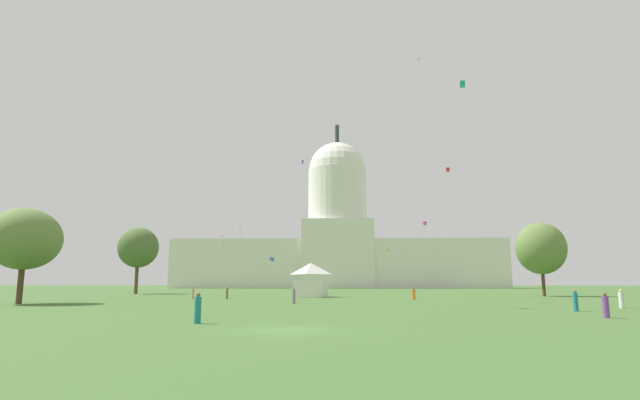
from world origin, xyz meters
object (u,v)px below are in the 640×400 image
(event_tent, at_px, (311,280))
(kite_lime_mid, at_px, (241,228))
(person_teal_near_tent, at_px, (575,301))
(tree_east_mid, at_px, (541,248))
(tree_west_mid, at_px, (138,248))
(person_teal_mid_left, at_px, (198,309))
(tree_west_near, at_px, (25,239))
(person_orange_mid_right, at_px, (414,294))
(capitol_building, at_px, (338,242))
(kite_gold_low, at_px, (387,250))
(person_olive_back_left, at_px, (227,293))
(person_white_near_tree_west, at_px, (621,300))
(kite_magenta_low, at_px, (425,223))
(kite_blue_low, at_px, (272,259))
(person_purple_front_right, at_px, (606,306))
(kite_orange_low, at_px, (223,238))
(kite_violet_high, at_px, (303,162))
(person_grey_back_right, at_px, (294,296))
(person_tan_edge_east, at_px, (193,293))
(kite_red_mid, at_px, (448,170))
(kite_white_high, at_px, (417,61))
(kite_turquoise_high, at_px, (462,84))

(event_tent, height_order, kite_lime_mid, kite_lime_mid)
(person_teal_near_tent, bearing_deg, tree_east_mid, -159.61)
(tree_west_mid, distance_m, person_teal_mid_left, 78.78)
(tree_west_near, bearing_deg, person_orange_mid_right, 20.32)
(capitol_building, relative_size, kite_gold_low, 170.97)
(tree_west_mid, xyz_separation_m, person_olive_back_left, (24.90, -30.99, -8.32))
(person_white_near_tree_west, xyz_separation_m, kite_magenta_low, (-4.62, 68.46, 14.71))
(person_orange_mid_right, bearing_deg, kite_blue_low, 135.23)
(person_orange_mid_right, bearing_deg, tree_west_near, -137.30)
(person_teal_mid_left, relative_size, person_purple_front_right, 1.03)
(person_teal_mid_left, bearing_deg, event_tent, -29.13)
(person_purple_front_right, distance_m, kite_orange_low, 117.30)
(person_teal_near_tent, relative_size, kite_blue_low, 1.36)
(tree_west_near, relative_size, kite_violet_high, 6.75)
(tree_west_mid, relative_size, kite_blue_low, 10.73)
(person_orange_mid_right, xyz_separation_m, person_grey_back_right, (-14.50, -14.67, 0.10))
(tree_east_mid, bearing_deg, kite_magenta_low, 115.23)
(person_tan_edge_east, bearing_deg, kite_lime_mid, -46.60)
(kite_red_mid, bearing_deg, event_tent, -36.47)
(tree_west_mid, relative_size, kite_violet_high, 8.88)
(kite_violet_high, height_order, kite_magenta_low, kite_violet_high)
(person_teal_near_tent, xyz_separation_m, kite_lime_mid, (-50.24, 125.08, 19.28))
(person_olive_back_left, bearing_deg, person_tan_edge_east, 17.42)
(person_orange_mid_right, height_order, kite_magenta_low, kite_magenta_low)
(capitol_building, xyz_separation_m, kite_violet_high, (-13.10, -25.47, 28.59))
(kite_lime_mid, bearing_deg, capitol_building, -15.82)
(kite_orange_low, height_order, kite_gold_low, kite_orange_low)
(person_white_near_tree_west, xyz_separation_m, kite_blue_low, (-41.64, 87.55, 7.62))
(capitol_building, bearing_deg, person_orange_mid_right, -86.01)
(kite_red_mid, bearing_deg, kite_magenta_low, -39.31)
(person_teal_mid_left, bearing_deg, kite_gold_low, -35.95)
(tree_east_mid, bearing_deg, person_teal_mid_left, -125.93)
(person_olive_back_left, xyz_separation_m, kite_magenta_low, (34.49, 45.34, 14.68))
(tree_east_mid, xyz_separation_m, kite_white_high, (-12.70, 38.75, 51.01))
(person_teal_near_tent, relative_size, kite_orange_low, 0.49)
(tree_west_mid, xyz_separation_m, kite_red_mid, (67.33, 24.49, 20.99))
(kite_turquoise_high, relative_size, kite_orange_low, 0.31)
(tree_west_mid, height_order, person_grey_back_right, tree_west_mid)
(person_grey_back_right, height_order, kite_blue_low, kite_blue_low)
(person_teal_near_tent, bearing_deg, person_olive_back_left, -90.62)
(person_teal_mid_left, relative_size, kite_blue_low, 1.34)
(event_tent, distance_m, kite_gold_low, 67.35)
(person_tan_edge_east, distance_m, person_olive_back_left, 4.87)
(person_orange_mid_right, xyz_separation_m, person_purple_front_right, (6.73, -34.92, 0.05))
(kite_red_mid, height_order, kite_gold_low, kite_red_mid)
(kite_lime_mid, bearing_deg, person_orange_mid_right, -137.26)
(person_grey_back_right, distance_m, kite_blue_low, 80.84)
(person_teal_mid_left, xyz_separation_m, person_purple_front_right, (24.18, 5.14, -0.03))
(tree_east_mid, relative_size, person_olive_back_left, 7.31)
(event_tent, height_order, person_white_near_tree_west, event_tent)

